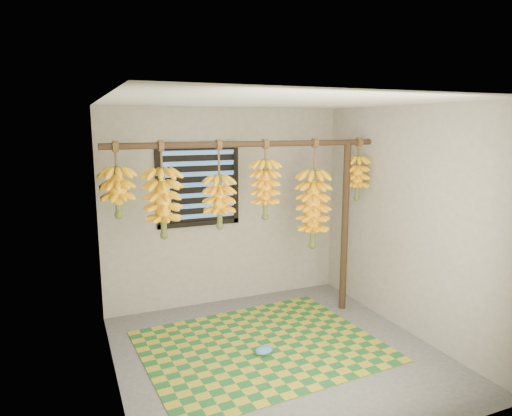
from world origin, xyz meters
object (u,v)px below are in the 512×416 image
banana_bunch_e (313,209)px  banana_bunch_f (357,178)px  banana_bunch_c (219,201)px  banana_bunch_d (265,189)px  plastic_bag (264,350)px  banana_bunch_a (118,192)px  woven_mat (261,346)px  support_post (345,228)px  banana_bunch_b (163,203)px

banana_bunch_e → banana_bunch_f: bearing=0.0°
banana_bunch_c → banana_bunch_d: 0.52m
banana_bunch_f → plastic_bag: bearing=-155.5°
plastic_bag → banana_bunch_d: (0.31, 0.68, 1.47)m
banana_bunch_e → banana_bunch_f: 0.67m
banana_bunch_a → banana_bunch_f: (2.70, 0.00, 0.01)m
woven_mat → banana_bunch_e: banana_bunch_e is taller
support_post → banana_bunch_b: (-2.13, 0.00, 0.44)m
woven_mat → banana_bunch_e: size_ratio=1.86×
plastic_bag → banana_bunch_a: 2.06m
support_post → woven_mat: (-1.30, -0.51, -0.99)m
banana_bunch_c → support_post: bearing=-0.0°
banana_bunch_e → banana_bunch_f: same height
support_post → banana_bunch_d: 1.15m
support_post → plastic_bag: size_ratio=10.60×
support_post → woven_mat: bearing=-158.5°
support_post → banana_bunch_e: banana_bunch_e is taller
support_post → banana_bunch_f: banana_bunch_f is taller
plastic_bag → banana_bunch_e: banana_bunch_e is taller
banana_bunch_d → banana_bunch_f: (1.18, 0.00, 0.07)m
woven_mat → banana_bunch_c: banana_bunch_c is taller
banana_bunch_b → banana_bunch_d: (1.10, 0.00, 0.08)m
banana_bunch_a → banana_bunch_f: 2.70m
banana_bunch_a → banana_bunch_c: size_ratio=0.78×
plastic_bag → banana_bunch_f: 2.25m
banana_bunch_b → banana_bunch_d: 1.10m
plastic_bag → banana_bunch_e: bearing=36.8°
banana_bunch_a → banana_bunch_e: size_ratio=0.58×
banana_bunch_f → banana_bunch_e: bearing=180.0°
plastic_bag → banana_bunch_d: 1.65m
banana_bunch_e → banana_bunch_b: bearing=-180.0°
support_post → banana_bunch_c: size_ratio=2.20×
banana_bunch_e → banana_bunch_d: bearing=180.0°
support_post → banana_bunch_a: (-2.55, 0.00, 0.58)m
banana_bunch_a → banana_bunch_d: 1.52m
woven_mat → banana_bunch_b: size_ratio=2.39×
banana_bunch_e → banana_bunch_c: bearing=180.0°
plastic_bag → banana_bunch_b: banana_bunch_b is taller
support_post → banana_bunch_f: 0.61m
woven_mat → banana_bunch_a: 2.07m
banana_bunch_b → banana_bunch_f: (2.28, 0.00, 0.15)m
banana_bunch_d → banana_bunch_e: 0.65m
support_post → banana_bunch_a: bearing=180.0°
support_post → banana_bunch_a: banana_bunch_a is taller
woven_mat → banana_bunch_c: (-0.25, 0.51, 1.41)m
support_post → banana_bunch_d: bearing=180.0°
banana_bunch_d → banana_bunch_f: size_ratio=1.18×
support_post → banana_bunch_b: bearing=180.0°
plastic_bag → banana_bunch_c: 1.54m
banana_bunch_c → banana_bunch_f: same height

